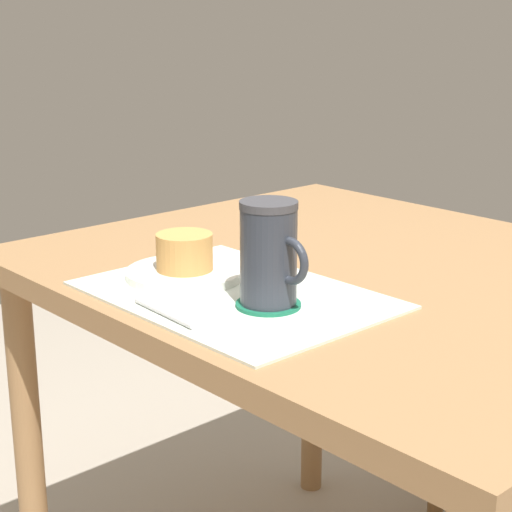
% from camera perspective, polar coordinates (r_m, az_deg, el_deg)
% --- Properties ---
extents(dining_table, '(1.00, 0.83, 0.73)m').
position_cam_1_polar(dining_table, '(1.36, 7.07, -4.16)').
color(dining_table, '#997047').
rests_on(dining_table, ground_plane).
extents(placemat, '(0.41, 0.30, 0.00)m').
position_cam_1_polar(placemat, '(1.18, -1.44, -2.60)').
color(placemat, silver).
rests_on(placemat, dining_table).
extents(pastry_plate, '(0.17, 0.17, 0.01)m').
position_cam_1_polar(pastry_plate, '(1.26, -4.75, -1.16)').
color(pastry_plate, silver).
rests_on(pastry_plate, placemat).
extents(pastry, '(0.08, 0.08, 0.05)m').
position_cam_1_polar(pastry, '(1.25, -4.79, 0.28)').
color(pastry, tan).
rests_on(pastry, pastry_plate).
extents(coffee_coaster, '(0.09, 0.09, 0.00)m').
position_cam_1_polar(coffee_coaster, '(1.13, 0.82, -3.26)').
color(coffee_coaster, '#196B4C').
rests_on(coffee_coaster, placemat).
extents(coffee_mug, '(0.11, 0.08, 0.14)m').
position_cam_1_polar(coffee_mug, '(1.11, 0.91, 0.20)').
color(coffee_mug, '#2D333D').
rests_on(coffee_mug, coffee_coaster).
extents(teaspoon, '(0.13, 0.02, 0.01)m').
position_cam_1_polar(teaspoon, '(1.10, -6.14, -3.77)').
color(teaspoon, silver).
rests_on(teaspoon, placemat).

